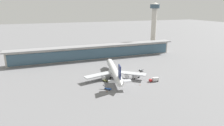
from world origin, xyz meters
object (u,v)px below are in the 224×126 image
Objects in this scene: service_truck_near_nose_blue at (108,88)px; service_truck_by_tail_grey at (136,76)px; service_truck_mid_apron_olive at (106,81)px; airliner_on_stand at (114,71)px; safety_cone_alpha at (140,85)px; service_truck_under_wing_grey at (141,70)px; safety_cone_bravo at (107,91)px; control_tower at (154,22)px; service_truck_on_taxiway_red at (154,79)px.

service_truck_by_tail_grey is at bearing 24.92° from service_truck_near_nose_blue.
service_truck_by_tail_grey reaches higher than service_truck_mid_apron_olive.
safety_cone_alpha is at bearing -60.82° from airliner_on_stand.
safety_cone_bravo is at bearing -144.45° from service_truck_under_wing_grey.
airliner_on_stand reaches higher than safety_cone_bravo.
service_truck_near_nose_blue and service_truck_mid_apron_olive have the same top height.
service_truck_by_tail_grey is (28.30, 13.15, 0.88)m from service_truck_near_nose_blue.
service_truck_near_nose_blue is 3.53m from safety_cone_bravo.
safety_cone_alpha is at bearing -125.75° from control_tower.
airliner_on_stand is 9.87× the size of service_truck_mid_apron_olive.
control_tower is at bearing 51.58° from service_truck_by_tail_grey.
control_tower reaches higher than safety_cone_alpha.
service_truck_by_tail_grey is at bearing 132.62° from service_truck_on_taxiway_red.
service_truck_mid_apron_olive is 9.24× the size of safety_cone_bravo.
safety_cone_bravo is (-29.94, -16.23, -1.37)m from service_truck_by_tail_grey.
service_truck_by_tail_grey is 15.32m from service_truck_on_taxiway_red.
service_truck_near_nose_blue and service_truck_under_wing_grey have the same top height.
airliner_on_stand is at bearing 58.42° from safety_cone_bravo.
airliner_on_stand is 123.79m from control_tower.
safety_cone_bravo is at bearing -172.99° from service_truck_on_taxiway_red.
service_truck_under_wing_grey is 40.08m from service_truck_mid_apron_olive.
airliner_on_stand reaches higher than service_truck_mid_apron_olive.
service_truck_by_tail_grey reaches higher than service_truck_near_nose_blue.
service_truck_mid_apron_olive is at bearing 75.94° from service_truck_near_nose_blue.
service_truck_near_nose_blue is 38.73m from service_truck_on_taxiway_red.
airliner_on_stand is 17.51m from service_truck_by_tail_grey.
control_tower is at bearing 46.36° from safety_cone_bravo.
service_truck_near_nose_blue is 0.82× the size of service_truck_by_tail_grey.
airliner_on_stand is 91.16× the size of safety_cone_alpha.
service_truck_on_taxiway_red reaches higher than service_truck_near_nose_blue.
safety_cone_alpha is 26.45m from safety_cone_bravo.
service_truck_near_nose_blue is at bearing -155.08° from service_truck_by_tail_grey.
service_truck_on_taxiway_red is (-2.77, -25.83, 0.88)m from service_truck_under_wing_grey.
control_tower is (58.23, 75.43, 35.12)m from service_truck_under_wing_grey.
service_truck_on_taxiway_red is at bearing 7.01° from safety_cone_bravo.
service_truck_mid_apron_olive is 0.85× the size of service_truck_by_tail_grey.
service_truck_by_tail_grey is at bearing 28.46° from safety_cone_bravo.
service_truck_under_wing_grey is 0.90× the size of service_truck_by_tail_grey.
airliner_on_stand is at bearing 154.93° from service_truck_by_tail_grey.
airliner_on_stand is 9.28× the size of service_truck_under_wing_grey.
service_truck_near_nose_blue is 0.10× the size of control_tower.
service_truck_near_nose_blue is at bearing -177.23° from service_truck_on_taxiway_red.
service_truck_near_nose_blue is 0.83× the size of service_truck_on_taxiway_red.
safety_cone_alpha is (24.72, -0.96, -0.49)m from service_truck_near_nose_blue.
safety_cone_alpha is (11.93, -21.36, -5.08)m from airliner_on_stand.
service_truck_near_nose_blue is at bearing -146.23° from service_truck_under_wing_grey.
service_truck_under_wing_grey is 19.63m from service_truck_by_tail_grey.
control_tower is (60.99, 101.26, 34.24)m from service_truck_on_taxiway_red.
service_truck_near_nose_blue is at bearing 177.78° from safety_cone_alpha.
airliner_on_stand is at bearing 32.97° from service_truck_mid_apron_olive.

